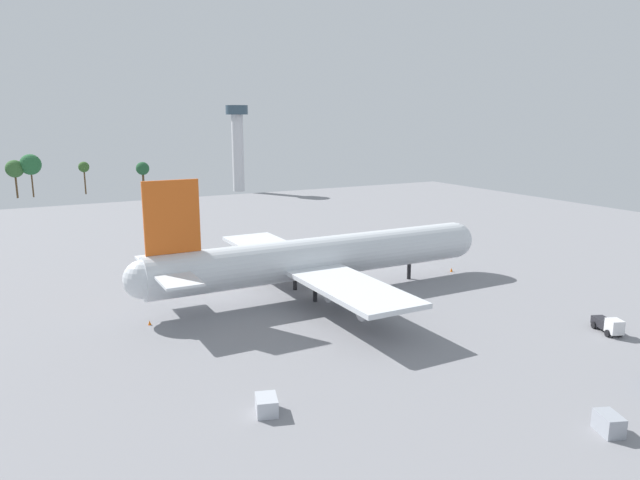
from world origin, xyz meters
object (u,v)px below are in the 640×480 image
object	(u,v)px
cargo_airplane	(319,258)
pushback_tractor	(609,325)
cargo_container_aft	(267,405)
safety_cone_tail	(150,323)
catering_truck	(327,252)
safety_cone_nose	(451,270)
fuel_truck	(362,241)
control_tower	(238,140)
cargo_container_fore	(609,424)
cargo_loader	(232,254)

from	to	relation	value
cargo_airplane	pushback_tractor	world-z (taller)	cargo_airplane
cargo_airplane	pushback_tractor	size ratio (longest dim) A/B	11.64
cargo_container_aft	safety_cone_tail	world-z (taller)	cargo_container_aft
cargo_container_aft	cargo_airplane	bearing A→B (deg)	54.38
cargo_airplane	safety_cone_tail	distance (m)	29.47
catering_truck	safety_cone_nose	xyz separation A→B (m)	(15.71, -21.43, -0.75)
pushback_tractor	safety_cone_nose	size ratio (longest dim) A/B	7.32
fuel_truck	control_tower	bearing A→B (deg)	84.28
cargo_container_fore	safety_cone_tail	bearing A→B (deg)	122.20
control_tower	pushback_tractor	bearing A→B (deg)	-93.53
cargo_container_aft	safety_cone_tail	xyz separation A→B (m)	(-4.77, 31.46, -0.53)
cargo_container_fore	safety_cone_tail	xyz separation A→B (m)	(-31.69, 50.31, -0.64)
safety_cone_tail	pushback_tractor	bearing A→B (deg)	-31.11
cargo_airplane	safety_cone_tail	world-z (taller)	cargo_airplane
cargo_loader	safety_cone_tail	distance (m)	40.23
cargo_airplane	cargo_container_fore	world-z (taller)	cargo_airplane
fuel_truck	pushback_tractor	bearing A→B (deg)	-89.69
cargo_loader	safety_cone_nose	xyz separation A→B (m)	(33.75, -29.86, -0.74)
cargo_loader	pushback_tractor	world-z (taller)	pushback_tractor
catering_truck	cargo_loader	bearing A→B (deg)	154.95
cargo_airplane	cargo_container_aft	size ratio (longest dim) A/B	18.85
fuel_truck	safety_cone_nose	world-z (taller)	fuel_truck
cargo_container_fore	safety_cone_nose	world-z (taller)	cargo_container_fore
fuel_truck	cargo_loader	bearing A→B (deg)	175.51
fuel_truck	catering_truck	xyz separation A→B (m)	(-12.66, -6.02, 0.01)
cargo_airplane	catering_truck	distance (m)	25.93
pushback_tractor	control_tower	size ratio (longest dim) A/B	0.16
pushback_tractor	cargo_container_aft	distance (m)	50.42
cargo_loader	cargo_airplane	bearing A→B (deg)	-81.13
cargo_loader	cargo_container_aft	world-z (taller)	cargo_loader
cargo_airplane	safety_cone_nose	xyz separation A→B (m)	(29.06, 0.22, -5.79)
cargo_airplane	cargo_container_aft	world-z (taller)	cargo_airplane
cargo_container_aft	control_tower	bearing A→B (deg)	70.34
safety_cone_tail	control_tower	bearing A→B (deg)	64.73
cargo_airplane	cargo_container_fore	xyz separation A→B (m)	(2.88, -52.42, -5.19)
safety_cone_tail	control_tower	size ratio (longest dim) A/B	0.02
cargo_container_fore	cargo_container_aft	xyz separation A→B (m)	(-26.92, 18.85, -0.11)
pushback_tractor	cargo_container_fore	bearing A→B (deg)	-144.04
catering_truck	safety_cone_tail	xyz separation A→B (m)	(-42.16, -23.75, -0.80)
safety_cone_tail	control_tower	xyz separation A→B (m)	(65.80, 139.39, 19.73)
fuel_truck	cargo_container_aft	xyz separation A→B (m)	(-50.05, -61.24, -0.26)
cargo_container_fore	safety_cone_nose	bearing A→B (deg)	63.56
cargo_container_fore	control_tower	world-z (taller)	control_tower
fuel_truck	pushback_tractor	distance (m)	63.07
cargo_airplane	catering_truck	size ratio (longest dim) A/B	11.89
pushback_tractor	cargo_loader	bearing A→B (deg)	115.36
catering_truck	safety_cone_tail	size ratio (longest dim) A/B	8.12
fuel_truck	catering_truck	distance (m)	14.02
catering_truck	safety_cone_tail	world-z (taller)	catering_truck
cargo_airplane	catering_truck	xyz separation A→B (m)	(13.35, 21.65, -5.04)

